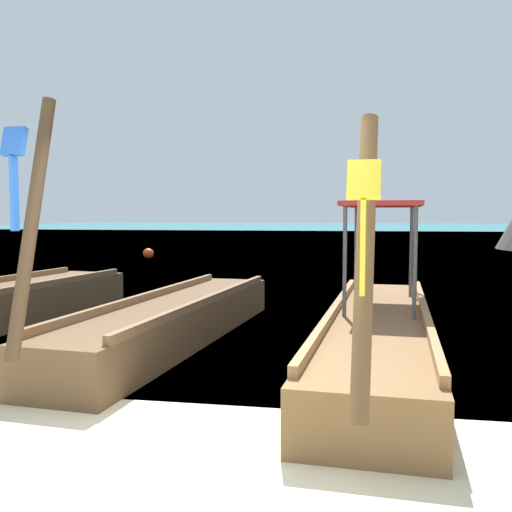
% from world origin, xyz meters
% --- Properties ---
extents(ground, '(120.00, 120.00, 0.00)m').
position_xyz_m(ground, '(0.00, 0.00, 0.00)').
color(ground, beige).
extents(sea_water, '(120.00, 120.00, 0.00)m').
position_xyz_m(sea_water, '(0.00, 61.20, 0.00)').
color(sea_water, teal).
rests_on(sea_water, ground).
extents(longtail_boat_green_ribbon, '(1.90, 6.12, 2.84)m').
position_xyz_m(longtail_boat_green_ribbon, '(-4.39, 4.40, 0.32)').
color(longtail_boat_green_ribbon, brown).
rests_on(longtail_boat_green_ribbon, ground).
extents(longtail_boat_blue_ribbon, '(1.61, 6.39, 2.84)m').
position_xyz_m(longtail_boat_blue_ribbon, '(-1.24, 3.69, 0.30)').
color(longtail_boat_blue_ribbon, brown).
rests_on(longtail_boat_blue_ribbon, ground).
extents(longtail_boat_yellow_ribbon, '(1.62, 7.10, 2.47)m').
position_xyz_m(longtail_boat_yellow_ribbon, '(1.54, 3.25, 0.34)').
color(longtail_boat_yellow_ribbon, brown).
rests_on(longtail_boat_yellow_ribbon, ground).
extents(mooring_buoy_far, '(0.42, 0.42, 0.42)m').
position_xyz_m(mooring_buoy_far, '(-7.03, 17.96, 0.22)').
color(mooring_buoy_far, '#EA5119').
rests_on(mooring_buoy_far, sea_water).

